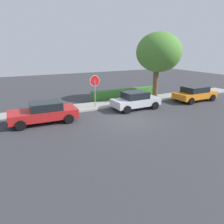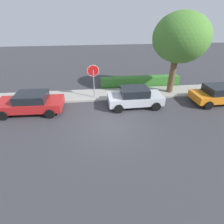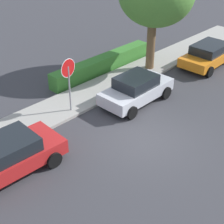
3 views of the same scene
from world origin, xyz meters
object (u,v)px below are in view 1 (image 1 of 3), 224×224
at_px(stop_sign, 95,86).
at_px(parked_car_red, 44,112).
at_px(parked_car_orange, 195,93).
at_px(parked_car_silver, 136,100).
at_px(street_tree_near_corner, 159,53).

xyz_separation_m(stop_sign, parked_car_red, (-4.44, -1.63, -1.21)).
xyz_separation_m(stop_sign, parked_car_orange, (9.54, -1.75, -1.21)).
xyz_separation_m(stop_sign, parked_car_silver, (2.94, -1.59, -1.20)).
height_order(stop_sign, parked_car_orange, stop_sign).
relative_size(parked_car_orange, street_tree_near_corner, 0.67).
relative_size(parked_car_silver, street_tree_near_corner, 0.63).
distance_m(stop_sign, parked_car_red, 4.88).
bearing_deg(stop_sign, parked_car_orange, -10.40).
height_order(parked_car_orange, street_tree_near_corner, street_tree_near_corner).
bearing_deg(street_tree_near_corner, parked_car_silver, -152.31).
bearing_deg(parked_car_silver, parked_car_red, -179.66).
height_order(stop_sign, street_tree_near_corner, street_tree_near_corner).
bearing_deg(street_tree_near_corner, parked_car_orange, -35.76).
height_order(parked_car_red, parked_car_orange, parked_car_red).
bearing_deg(street_tree_near_corner, stop_sign, -177.01).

